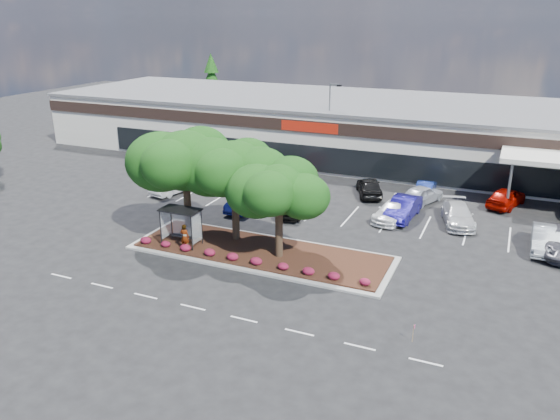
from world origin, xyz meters
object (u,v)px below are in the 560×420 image
at_px(survey_stake, 414,331).
at_px(car_1, 258,186).
at_px(light_pole, 330,133).
at_px(car_0, 175,184).

distance_m(survey_stake, car_1, 24.99).
bearing_deg(car_1, light_pole, 73.25).
height_order(light_pole, car_1, light_pole).
xyz_separation_m(light_pole, car_1, (-3.22, -10.25, -3.12)).
relative_size(car_0, car_1, 0.97).
height_order(light_pole, car_0, light_pole).
bearing_deg(light_pole, car_0, -129.37).
relative_size(survey_stake, car_1, 0.20).
height_order(survey_stake, car_1, car_1).
height_order(survey_stake, car_0, car_0).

